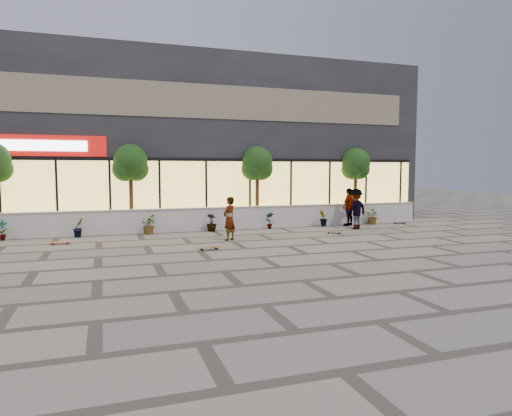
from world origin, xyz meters
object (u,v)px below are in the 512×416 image
object	(u,v)px
skateboard_right_near	(334,232)
skateboard_center	(209,248)
skater_right_far	(356,209)
skateboard_right_far	(399,222)
tree_east	(356,166)
skater_right_near	(349,207)
skateboard_left	(60,242)
skater_center	(229,219)
tree_mideast	(257,165)
tree_midwest	(130,165)

from	to	relation	value
skateboard_right_near	skateboard_center	bearing A→B (deg)	-130.87
skater_right_far	skateboard_right_far	xyz separation A→B (m)	(3.23, 1.07, -0.86)
tree_east	skateboard_right_near	world-z (taller)	tree_east
skateboard_center	skateboard_right_near	bearing A→B (deg)	10.62
skater_right_near	skateboard_left	world-z (taller)	skater_right_near
skater_center	tree_east	bearing A→B (deg)	166.73
tree_mideast	skater_right_near	xyz separation A→B (m)	(4.34, -1.40, -2.05)
skateboard_center	skateboard_left	xyz separation A→B (m)	(-5.00, 2.88, -0.00)
tree_mideast	tree_east	world-z (taller)	same
skateboard_right_far	skater_right_near	bearing A→B (deg)	179.21
tree_east	skater_center	distance (m)	9.24
skater_right_near	skater_right_far	world-z (taller)	skater_right_far
skateboard_left	skateboard_right_far	xyz separation A→B (m)	(15.99, 1.53, -0.00)
skater_right_near	skater_right_far	size ratio (longest dim) A/B	0.99
skateboard_center	skateboard_right_far	distance (m)	11.84
tree_east	skateboard_right_near	size ratio (longest dim) A/B	5.29
skater_right_far	skateboard_right_near	size ratio (longest dim) A/B	2.55
tree_midwest	skateboard_right_near	bearing A→B (deg)	-23.70
skater_center	skater_right_near	bearing A→B (deg)	161.04
tree_east	skater_center	xyz separation A→B (m)	(-8.03, -4.04, -2.13)
skater_center	skater_right_far	world-z (taller)	skater_right_far
tree_midwest	skateboard_right_far	xyz separation A→B (m)	(13.23, -1.50, -2.91)
skater_right_near	skateboard_right_far	xyz separation A→B (m)	(2.89, -0.10, -0.85)
skater_right_far	skateboard_right_far	distance (m)	3.51
skater_right_near	skateboard_right_near	size ratio (longest dim) A/B	2.52
skateboard_right_near	tree_mideast	bearing A→B (deg)	150.77
skater_right_near	skateboard_center	size ratio (longest dim) A/B	2.14
tree_mideast	skater_right_far	world-z (taller)	tree_mideast
skateboard_right_near	skater_right_far	bearing A→B (deg)	60.54
skater_right_far	skateboard_left	size ratio (longest dim) A/B	2.28
skater_center	skateboard_left	xyz separation A→B (m)	(-6.24, 1.01, -0.78)
tree_mideast	skateboard_left	bearing A→B (deg)	-160.94
tree_east	skater_center	size ratio (longest dim) A/B	2.28
skater_center	tree_mideast	bearing A→B (deg)	-162.03
tree_mideast	tree_east	distance (m)	5.50
skater_right_near	skater_right_far	bearing A→B (deg)	45.46
skateboard_right_far	skateboard_center	bearing A→B (deg)	-156.96
skateboard_left	skateboard_right_near	world-z (taller)	skateboard_left
tree_mideast	skater_right_far	xyz separation A→B (m)	(4.00, -2.57, -2.04)
tree_east	skater_right_near	xyz separation A→B (m)	(-1.16, -1.40, -2.05)
tree_mideast	skateboard_center	bearing A→B (deg)	-122.51
skater_right_near	skateboard_left	bearing A→B (deg)	-21.32
skateboard_center	skateboard_right_far	bearing A→B (deg)	11.93
skateboard_center	skateboard_right_far	xyz separation A→B (m)	(10.99, 4.41, -0.00)
skater_right_far	skateboard_left	xyz separation A→B (m)	(-12.77, -0.46, -0.86)
skater_right_far	skateboard_center	size ratio (longest dim) A/B	2.16
tree_midwest	skateboard_right_far	distance (m)	13.63
skateboard_right_near	skateboard_right_far	bearing A→B (deg)	52.01
tree_midwest	skateboard_left	bearing A→B (deg)	-132.39
skater_right_near	skateboard_right_far	size ratio (longest dim) A/B	2.32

